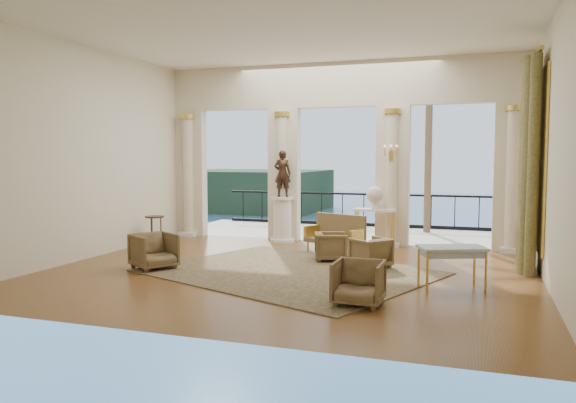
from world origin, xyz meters
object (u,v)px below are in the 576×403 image
(armchair_a, at_px, (154,249))
(pedestal, at_px, (283,220))
(game_table, at_px, (452,251))
(console_table, at_px, (375,215))
(side_table, at_px, (155,220))
(settee, at_px, (336,234))
(statue, at_px, (282,174))
(armchair_d, at_px, (331,245))
(armchair_c, at_px, (371,251))
(armchair_b, at_px, (359,281))

(armchair_a, relative_size, pedestal, 0.67)
(game_table, bearing_deg, console_table, 94.66)
(armchair_a, xyz_separation_m, pedestal, (1.22, 4.05, 0.17))
(armchair_a, bearing_deg, side_table, 63.93)
(settee, relative_size, side_table, 1.95)
(armchair_a, relative_size, game_table, 0.65)
(statue, relative_size, console_table, 1.17)
(side_table, bearing_deg, settee, 6.09)
(settee, height_order, pedestal, pedestal)
(settee, xyz_separation_m, game_table, (2.61, -2.74, 0.21))
(armchair_a, relative_size, side_table, 1.04)
(settee, relative_size, console_table, 1.44)
(armchair_d, xyz_separation_m, side_table, (-4.50, 0.43, 0.31))
(pedestal, height_order, side_table, pedestal)
(console_table, distance_m, side_table, 5.30)
(armchair_c, bearing_deg, console_table, -131.85)
(armchair_b, relative_size, armchair_c, 1.11)
(console_table, xyz_separation_m, side_table, (-5.05, -1.60, -0.13))
(armchair_b, height_order, game_table, armchair_b)
(armchair_d, bearing_deg, statue, 21.87)
(armchair_c, bearing_deg, settee, -103.09)
(armchair_a, distance_m, armchair_d, 3.60)
(armchair_b, height_order, armchair_c, armchair_b)
(armchair_a, height_order, side_table, armchair_a)
(settee, distance_m, console_table, 1.35)
(armchair_a, height_order, console_table, console_table)
(armchair_a, xyz_separation_m, settee, (2.94, 2.82, 0.05))
(armchair_c, distance_m, side_table, 5.50)
(armchair_c, bearing_deg, armchair_b, 46.54)
(game_table, relative_size, side_table, 1.59)
(armchair_c, height_order, game_table, game_table)
(pedestal, distance_m, side_table, 3.17)
(armchair_d, height_order, game_table, game_table)
(armchair_b, bearing_deg, game_table, 48.66)
(pedestal, relative_size, statue, 0.99)
(armchair_b, height_order, console_table, console_table)
(armchair_a, distance_m, settee, 4.07)
(armchair_c, distance_m, armchair_d, 1.02)
(armchair_d, bearing_deg, console_table, -33.89)
(settee, height_order, game_table, settee)
(armchair_c, bearing_deg, side_table, -59.51)
(pedestal, bearing_deg, armchair_b, -60.27)
(armchair_a, xyz_separation_m, console_table, (3.59, 3.95, 0.38))
(game_table, height_order, console_table, console_table)
(statue, bearing_deg, armchair_b, 110.99)
(armchair_b, distance_m, game_table, 1.91)
(armchair_d, height_order, console_table, console_table)
(pedestal, xyz_separation_m, console_table, (2.37, -0.10, 0.21))
(side_table, bearing_deg, statue, 32.43)
(console_table, bearing_deg, armchair_d, -100.99)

